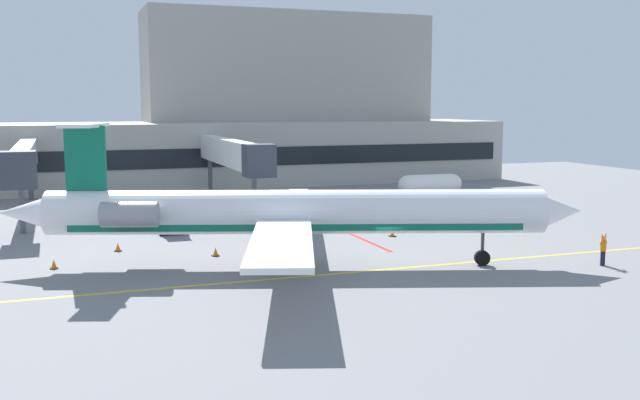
{
  "coord_description": "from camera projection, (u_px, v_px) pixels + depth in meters",
  "views": [
    {
      "loc": [
        -17.94,
        -37.57,
        9.43
      ],
      "look_at": [
        -1.54,
        7.77,
        3.0
      ],
      "focal_mm": 40.67,
      "sensor_mm": 36.0,
      "label": 1
    }
  ],
  "objects": [
    {
      "name": "regional_jet",
      "position": [
        289.0,
        213.0,
        41.8
      ],
      "size": [
        32.69,
        26.35,
        8.31
      ],
      "color": "white",
      "rests_on": "ground"
    },
    {
      "name": "baggage_tug",
      "position": [
        171.0,
        219.0,
        53.33
      ],
      "size": [
        2.14,
        4.15,
        2.18
      ],
      "color": "#1E4CB2",
      "rests_on": "ground"
    },
    {
      "name": "pushback_tractor",
      "position": [
        287.0,
        215.0,
        55.05
      ],
      "size": [
        3.14,
        3.59,
        2.34
      ],
      "color": "#19389E",
      "rests_on": "ground"
    },
    {
      "name": "ground",
      "position": [
        390.0,
        267.0,
        42.32
      ],
      "size": [
        120.0,
        120.0,
        0.11
      ],
      "color": "slate"
    },
    {
      "name": "jet_bridge_east",
      "position": [
        232.0,
        154.0,
        66.79
      ],
      "size": [
        2.4,
        22.52,
        6.22
      ],
      "color": "silver",
      "rests_on": "ground"
    },
    {
      "name": "safety_cone_alpha",
      "position": [
        216.0,
        252.0,
        45.1
      ],
      "size": [
        0.47,
        0.47,
        0.55
      ],
      "color": "orange",
      "rests_on": "ground"
    },
    {
      "name": "safety_cone_delta",
      "position": [
        54.0,
        265.0,
        41.61
      ],
      "size": [
        0.47,
        0.47,
        0.55
      ],
      "color": "orange",
      "rests_on": "ground"
    },
    {
      "name": "safety_cone_charlie",
      "position": [
        392.0,
        233.0,
        51.76
      ],
      "size": [
        0.47,
        0.47,
        0.55
      ],
      "color": "orange",
      "rests_on": "ground"
    },
    {
      "name": "safety_cone_bravo",
      "position": [
        118.0,
        247.0,
        46.56
      ],
      "size": [
        0.47,
        0.47,
        0.55
      ],
      "color": "orange",
      "rests_on": "ground"
    },
    {
      "name": "jet_bridge_west",
      "position": [
        24.0,
        160.0,
        60.25
      ],
      "size": [
        2.4,
        23.71,
        6.13
      ],
      "color": "silver",
      "rests_on": "ground"
    },
    {
      "name": "belt_loader",
      "position": [
        417.0,
        210.0,
        58.69
      ],
      "size": [
        4.26,
        2.58,
        1.96
      ],
      "color": "#1E4CB2",
      "rests_on": "ground"
    },
    {
      "name": "fuel_tank",
      "position": [
        430.0,
        185.0,
        72.73
      ],
      "size": [
        6.91,
        2.16,
        2.39
      ],
      "color": "white",
      "rests_on": "ground"
    },
    {
      "name": "terminal_building",
      "position": [
        244.0,
        119.0,
        87.6
      ],
      "size": [
        70.05,
        15.62,
        20.5
      ],
      "color": "#ADA89E",
      "rests_on": "ground"
    },
    {
      "name": "marshaller",
      "position": [
        603.0,
        249.0,
        42.37
      ],
      "size": [
        0.8,
        0.39,
        1.89
      ],
      "color": "#191E33",
      "rests_on": "ground"
    }
  ]
}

